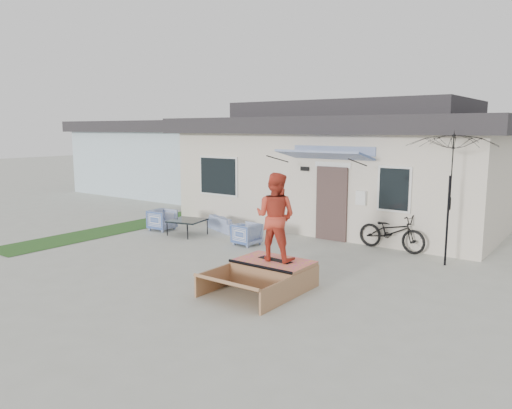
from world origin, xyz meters
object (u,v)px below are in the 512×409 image
Objects in this scene: loveseat at (226,221)px; skate_ramp at (274,273)px; skateboard at (275,259)px; coffee_table at (187,227)px; armchair_right at (247,233)px; armchair_left at (162,219)px; bicycle at (392,228)px; patio_umbrella at (449,191)px; skater at (275,215)px.

skate_ramp is (4.25, -3.59, -0.05)m from loveseat.
loveseat is 1.99× the size of skateboard.
armchair_right is at bearing 1.65° from coffee_table.
armchair_left is 6.98m from bicycle.
coffee_table is 0.38× the size of patio_umbrella.
loveseat is 5.57m from skate_ramp.
skater is (0.00, 0.05, 1.19)m from skate_ramp.
armchair_right is at bearing -167.22° from patio_umbrella.
loveseat is 0.82× the size of bicycle.
skater is at bearing -116.01° from armchair_left.
bicycle is (3.41, 1.78, 0.26)m from armchair_right.
loveseat is 0.62× the size of patio_umbrella.
patio_umbrella reaches higher than loveseat.
coffee_table is 5.31m from skate_ramp.
coffee_table is 5.29m from skateboard.
bicycle reaches higher than loveseat.
skater is (0.00, 0.00, 0.91)m from skateboard.
bicycle is 2.04m from patio_umbrella.
armchair_right reaches higher than loveseat.
bicycle is 2.42× the size of skateboard.
armchair_right is 3.85m from bicycle.
skater is (4.74, -2.33, 1.20)m from coffee_table.
loveseat is 5.15m from bicycle.
patio_umbrella is at bearing -157.72° from loveseat.
skate_ramp is at bearing -123.95° from patio_umbrella.
coffee_table is at bearing 114.17° from bicycle.
bicycle reaches higher than skate_ramp.
skateboard is at bearing 52.71° from armchair_right.
patio_umbrella is 1.24× the size of skate_ramp.
bicycle is 4.26m from skateboard.
patio_umbrella is (8.30, 1.12, 1.39)m from armchair_left.
patio_umbrella is 1.40× the size of skater.
skateboard reaches higher than skate_ramp.
skateboard is (-2.40, -3.52, -1.22)m from patio_umbrella.
bicycle is 0.93× the size of skate_ramp.
patio_umbrella reaches higher than skateboard.
bicycle is (5.60, 1.84, 0.36)m from coffee_table.
loveseat is at bearing 145.62° from skateboard.
skateboard is (-0.85, -4.17, -0.07)m from bicycle.
skateboard is (4.25, -3.54, 0.23)m from loveseat.
armchair_right is at bearing -93.89° from armchair_left.
armchair_right is 2.19m from coffee_table.
bicycle reaches higher than armchair_left.
armchair_left is 8.49m from patio_umbrella.
coffee_table is (1.15, -0.06, -0.13)m from armchair_left.
skateboard is at bearing 174.44° from bicycle.
skater is at bearing 5.42° from skateboard.
skateboard is 0.43× the size of skater.
coffee_table is 0.51× the size of bicycle.
loveseat is at bearing -118.26° from armchair_right.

